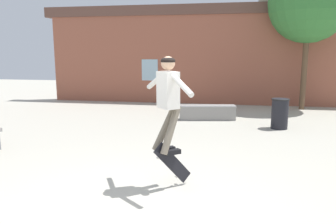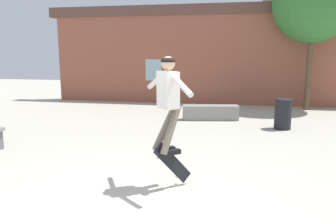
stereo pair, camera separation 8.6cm
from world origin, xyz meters
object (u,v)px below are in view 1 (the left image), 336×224
(tree_right, at_px, (309,3))
(trash_bin, at_px, (280,113))
(skate_ledge, at_px, (207,112))
(skater, at_px, (168,96))
(skateboard_flipping, at_px, (173,163))

(tree_right, xyz_separation_m, trash_bin, (-1.35, -3.56, -3.46))
(skate_ledge, distance_m, trash_bin, 2.29)
(skater, relative_size, skateboard_flipping, 2.00)
(skate_ledge, height_order, trash_bin, trash_bin)
(tree_right, bearing_deg, skateboard_flipping, -114.01)
(skate_ledge, xyz_separation_m, trash_bin, (2.09, -0.92, 0.21))
(tree_right, relative_size, skateboard_flipping, 7.17)
(trash_bin, height_order, skateboard_flipping, trash_bin)
(trash_bin, relative_size, skateboard_flipping, 1.15)
(skater, distance_m, skateboard_flipping, 1.06)
(skate_ledge, bearing_deg, skateboard_flipping, -102.04)
(trash_bin, bearing_deg, skateboard_flipping, -116.40)
(skate_ledge, height_order, skateboard_flipping, skateboard_flipping)
(skate_ledge, xyz_separation_m, skater, (-0.29, -5.57, 1.24))
(trash_bin, distance_m, skateboard_flipping, 5.19)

